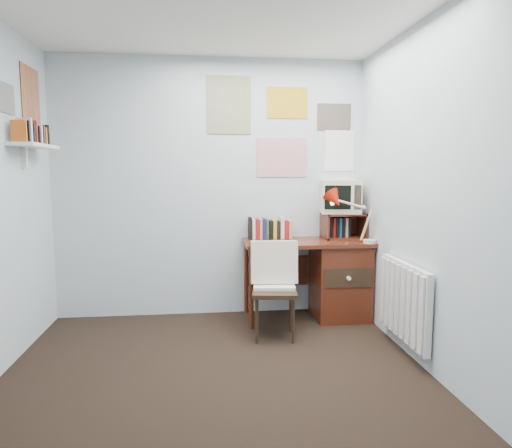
{
  "coord_description": "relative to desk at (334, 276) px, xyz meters",
  "views": [
    {
      "loc": [
        -0.08,
        -2.73,
        1.43
      ],
      "look_at": [
        0.35,
        0.96,
        0.99
      ],
      "focal_mm": 32.0,
      "sensor_mm": 36.0,
      "label": 1
    }
  ],
  "objects": [
    {
      "name": "desk_chair",
      "position": [
        -0.66,
        -0.47,
        -0.01
      ],
      "size": [
        0.45,
        0.44,
        0.79
      ],
      "primitive_type": "cube",
      "rotation": [
        0.0,
        0.0,
        -0.13
      ],
      "color": "black",
      "rests_on": "ground"
    },
    {
      "name": "posters_left",
      "position": [
        -2.67,
        -0.38,
        1.59
      ],
      "size": [
        0.01,
        0.7,
        0.6
      ],
      "primitive_type": "cube",
      "color": "white",
      "rests_on": "left_wall"
    },
    {
      "name": "ground",
      "position": [
        -1.17,
        -1.48,
        -0.41
      ],
      "size": [
        3.5,
        3.5,
        0.0
      ],
      "primitive_type": "plane",
      "color": "black",
      "rests_on": "ground"
    },
    {
      "name": "radiator",
      "position": [
        0.29,
        -0.93,
        0.01
      ],
      "size": [
        0.09,
        0.8,
        0.6
      ],
      "primitive_type": "cube",
      "color": "white",
      "rests_on": "right_wall"
    },
    {
      "name": "book_row",
      "position": [
        -0.51,
        0.18,
        0.46
      ],
      "size": [
        0.6,
        0.14,
        0.22
      ],
      "primitive_type": "cube",
      "color": "#4F1F12",
      "rests_on": "desk"
    },
    {
      "name": "posters_back",
      "position": [
        -0.47,
        0.26,
        1.44
      ],
      "size": [
        1.2,
        0.01,
        0.9
      ],
      "primitive_type": "cube",
      "color": "white",
      "rests_on": "back_wall"
    },
    {
      "name": "tv_riser",
      "position": [
        0.12,
        0.11,
        0.48
      ],
      "size": [
        0.4,
        0.3,
        0.25
      ],
      "primitive_type": "cube",
      "color": "#4F1F12",
      "rests_on": "desk"
    },
    {
      "name": "desk_lamp",
      "position": [
        0.27,
        -0.22,
        0.57
      ],
      "size": [
        0.33,
        0.29,
        0.44
      ],
      "primitive_type": "cube",
      "rotation": [
        0.0,
        0.0,
        0.1
      ],
      "color": "#B41F0C",
      "rests_on": "desk"
    },
    {
      "name": "crt_tv",
      "position": [
        0.08,
        0.13,
        0.78
      ],
      "size": [
        0.42,
        0.4,
        0.35
      ],
      "primitive_type": "cube",
      "rotation": [
        0.0,
        0.0,
        -0.16
      ],
      "color": "beige",
      "rests_on": "tv_riser"
    },
    {
      "name": "desk",
      "position": [
        0.0,
        0.0,
        0.0
      ],
      "size": [
        1.2,
        0.55,
        0.76
      ],
      "color": "#4F1F12",
      "rests_on": "ground"
    },
    {
      "name": "back_wall",
      "position": [
        -1.17,
        0.27,
        0.84
      ],
      "size": [
        3.0,
        0.02,
        2.5
      ],
      "primitive_type": "cube",
      "color": "silver",
      "rests_on": "ground"
    },
    {
      "name": "wall_shelf",
      "position": [
        -2.57,
        -0.38,
        1.21
      ],
      "size": [
        0.2,
        0.62,
        0.24
      ],
      "primitive_type": "cube",
      "color": "white",
      "rests_on": "left_wall"
    },
    {
      "name": "right_wall",
      "position": [
        0.33,
        -1.48,
        0.84
      ],
      "size": [
        0.02,
        3.5,
        2.5
      ],
      "primitive_type": "cube",
      "color": "silver",
      "rests_on": "ground"
    }
  ]
}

